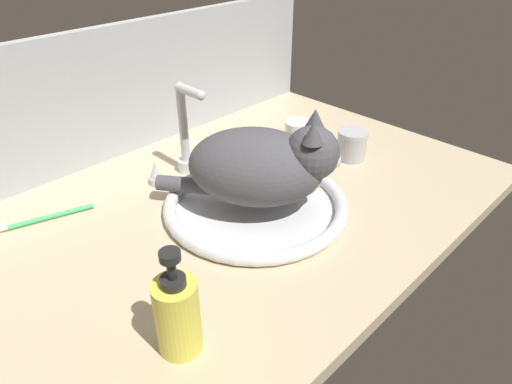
{
  "coord_description": "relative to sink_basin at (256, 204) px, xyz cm",
  "views": [
    {
      "loc": [
        -54.9,
        -57.77,
        55.98
      ],
      "look_at": [
        0.07,
        -3.22,
        7.0
      ],
      "focal_mm": 32.42,
      "sensor_mm": 36.0,
      "label": 1
    }
  ],
  "objects": [
    {
      "name": "countertop",
      "position": [
        -0.07,
        3.22,
        -2.67
      ],
      "size": [
        111.8,
        73.07,
        3.0
      ],
      "primitive_type": "cube",
      "color": "#CCB793",
      "rests_on": "ground"
    },
    {
      "name": "backsplash_wall",
      "position": [
        -0.07,
        40.96,
        12.49
      ],
      "size": [
        111.8,
        2.4,
        33.3
      ],
      "primitive_type": "cube",
      "color": "#B2B7BC",
      "rests_on": "ground"
    },
    {
      "name": "sink_basin",
      "position": [
        0.0,
        0.0,
        0.0
      ],
      "size": [
        37.04,
        37.04,
        2.64
      ],
      "color": "white",
      "rests_on": "countertop"
    },
    {
      "name": "faucet",
      "position": [
        -0.0,
        21.78,
        6.73
      ],
      "size": [
        20.01,
        9.91,
        21.07
      ],
      "color": "silver",
      "rests_on": "countertop"
    },
    {
      "name": "cat",
      "position": [
        1.11,
        -1.55,
        9.16
      ],
      "size": [
        30.16,
        33.51,
        18.35
      ],
      "color": "#4C4C51",
      "rests_on": "sink_basin"
    },
    {
      "name": "soap_pump_bottle",
      "position": [
        -31.64,
        -16.59,
        5.1
      ],
      "size": [
        6.13,
        6.13,
        16.99
      ],
      "color": "#E5DB4C",
      "rests_on": "countertop"
    },
    {
      "name": "metal_jar",
      "position": [
        31.66,
        -0.86,
        2.39
      ],
      "size": [
        7.21,
        7.21,
        7.09
      ],
      "color": "#B2B5BA",
      "rests_on": "countertop"
    },
    {
      "name": "pill_bottle",
      "position": [
        24.82,
        10.46,
        2.64
      ],
      "size": [
        6.26,
        6.26,
        8.2
      ],
      "color": "white",
      "rests_on": "countertop"
    },
    {
      "name": "toothbrush",
      "position": [
        -32.35,
        26.53,
        -0.55
      ],
      "size": [
        17.91,
        6.35,
        1.7
      ],
      "color": "#3FB266",
      "rests_on": "countertop"
    }
  ]
}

